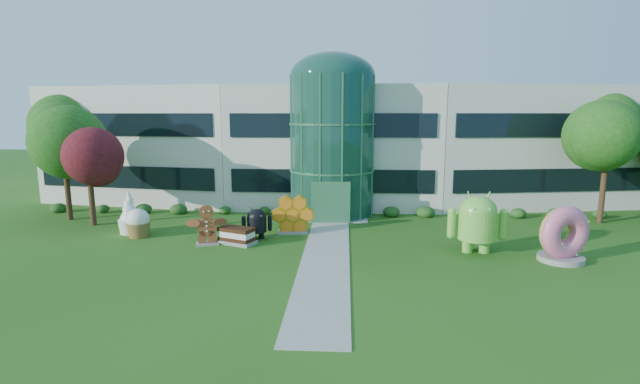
# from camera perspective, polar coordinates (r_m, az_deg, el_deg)

# --- Properties ---
(ground) EXTENTS (140.00, 140.00, 0.00)m
(ground) POSITION_cam_1_polar(r_m,az_deg,el_deg) (22.42, 0.55, -9.16)
(ground) COLOR #215114
(ground) RESTS_ON ground
(building) EXTENTS (46.00, 15.00, 9.30)m
(building) POSITION_cam_1_polar(r_m,az_deg,el_deg) (39.30, 1.77, 5.87)
(building) COLOR beige
(building) RESTS_ON ground
(atrium) EXTENTS (6.00, 6.00, 9.80)m
(atrium) POSITION_cam_1_polar(r_m,az_deg,el_deg) (33.30, 1.51, 5.63)
(atrium) COLOR #194738
(atrium) RESTS_ON ground
(walkway) EXTENTS (2.40, 20.00, 0.04)m
(walkway) POSITION_cam_1_polar(r_m,az_deg,el_deg) (24.32, 0.77, -7.60)
(walkway) COLOR #9E9E93
(walkway) RESTS_ON ground
(tree_red) EXTENTS (4.00, 4.00, 6.00)m
(tree_red) POSITION_cam_1_polar(r_m,az_deg,el_deg) (33.36, -26.44, 1.35)
(tree_red) COLOR #3F0C14
(tree_red) RESTS_ON ground
(trees_backdrop) EXTENTS (52.00, 8.00, 8.40)m
(trees_backdrop) POSITION_cam_1_polar(r_m,az_deg,el_deg) (34.35, 1.56, 4.58)
(trees_backdrop) COLOR #154B12
(trees_backdrop) RESTS_ON ground
(android_green) EXTENTS (3.30, 2.33, 3.57)m
(android_green) POSITION_cam_1_polar(r_m,az_deg,el_deg) (25.53, 18.80, -3.19)
(android_green) COLOR #6CC53F
(android_green) RESTS_ON ground
(android_black) EXTENTS (2.07, 1.63, 2.08)m
(android_black) POSITION_cam_1_polar(r_m,az_deg,el_deg) (27.25, -7.79, -3.58)
(android_black) COLOR black
(android_black) RESTS_ON ground
(donut) EXTENTS (3.00, 2.14, 2.83)m
(donut) POSITION_cam_1_polar(r_m,az_deg,el_deg) (25.79, 27.72, -4.52)
(donut) COLOR #DE547C
(donut) RESTS_ON ground
(gingerbread) EXTENTS (2.62, 1.62, 2.27)m
(gingerbread) POSITION_cam_1_polar(r_m,az_deg,el_deg) (26.53, -13.77, -3.92)
(gingerbread) COLOR brown
(gingerbread) RESTS_ON ground
(ice_cream_sandwich) EXTENTS (2.38, 1.82, 0.95)m
(ice_cream_sandwich) POSITION_cam_1_polar(r_m,az_deg,el_deg) (26.49, -10.24, -5.29)
(ice_cream_sandwich) COLOR black
(ice_cream_sandwich) RESTS_ON ground
(honeycomb) EXTENTS (2.79, 1.28, 2.12)m
(honeycomb) POSITION_cam_1_polar(r_m,az_deg,el_deg) (28.23, -3.35, -3.00)
(honeycomb) COLOR orange
(honeycomb) RESTS_ON ground
(froyo) EXTENTS (1.91, 1.91, 2.62)m
(froyo) POSITION_cam_1_polar(r_m,az_deg,el_deg) (30.39, -22.39, -2.33)
(froyo) COLOR white
(froyo) RESTS_ON ground
(cupcake) EXTENTS (1.51, 1.51, 1.71)m
(cupcake) POSITION_cam_1_polar(r_m,az_deg,el_deg) (29.43, -21.45, -3.55)
(cupcake) COLOR white
(cupcake) RESTS_ON ground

